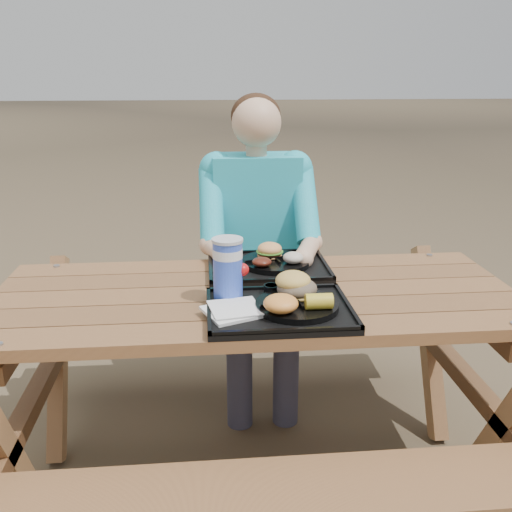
{
  "coord_description": "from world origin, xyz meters",
  "views": [
    {
      "loc": [
        -0.17,
        -1.82,
        1.48
      ],
      "look_at": [
        0.0,
        0.0,
        0.88
      ],
      "focal_mm": 40.0,
      "sensor_mm": 36.0,
      "label": 1
    }
  ],
  "objects": [
    {
      "name": "ground",
      "position": [
        0.0,
        0.0,
        0.0
      ],
      "size": [
        60.0,
        60.0,
        0.0
      ],
      "primitive_type": "plane",
      "color": "#999999",
      "rests_on": "ground"
    },
    {
      "name": "diner",
      "position": [
        0.06,
        0.63,
        0.64
      ],
      "size": [
        0.48,
        0.84,
        1.28
      ],
      "primitive_type": null,
      "color": "#1C94C5",
      "rests_on": "ground"
    },
    {
      "name": "tray_far",
      "position": [
        0.07,
        0.21,
        0.76
      ],
      "size": [
        0.45,
        0.35,
        0.02
      ],
      "primitive_type": "cube",
      "color": "black",
      "rests_on": "picnic_table"
    },
    {
      "name": "potato_salad",
      "position": [
        0.16,
        0.18,
        0.81
      ],
      "size": [
        0.08,
        0.08,
        0.04
      ],
      "primitive_type": "ellipsoid",
      "color": "beige",
      "rests_on": "plate_far"
    },
    {
      "name": "soda_cup",
      "position": [
        -0.1,
        -0.09,
        0.87
      ],
      "size": [
        0.09,
        0.09,
        0.19
      ],
      "primitive_type": "cylinder",
      "color": "blue",
      "rests_on": "tray_near"
    },
    {
      "name": "picnic_table",
      "position": [
        0.0,
        0.0,
        0.38
      ],
      "size": [
        1.8,
        1.49,
        0.75
      ],
      "primitive_type": null,
      "color": "#999999",
      "rests_on": "ground"
    },
    {
      "name": "plate_near",
      "position": [
        0.11,
        -0.2,
        0.78
      ],
      "size": [
        0.26,
        0.26,
        0.02
      ],
      "primitive_type": "cylinder",
      "color": "black",
      "rests_on": "tray_near"
    },
    {
      "name": "mac_cheese",
      "position": [
        0.05,
        -0.27,
        0.82
      ],
      "size": [
        0.11,
        0.11,
        0.05
      ],
      "primitive_type": "ellipsoid",
      "color": "#EE993E",
      "rests_on": "plate_near"
    },
    {
      "name": "cutlery_far",
      "position": [
        -0.11,
        0.22,
        0.77
      ],
      "size": [
        0.05,
        0.14,
        0.01
      ],
      "primitive_type": "cube",
      "rotation": [
        0.0,
        0.0,
        -0.2
      ],
      "color": "black",
      "rests_on": "tray_far"
    },
    {
      "name": "baked_beans",
      "position": [
        0.04,
        0.15,
        0.81
      ],
      "size": [
        0.07,
        0.07,
        0.03
      ],
      "primitive_type": "ellipsoid",
      "color": "#541C10",
      "rests_on": "plate_far"
    },
    {
      "name": "sandwich",
      "position": [
        0.12,
        -0.15,
        0.85
      ],
      "size": [
        0.12,
        0.12,
        0.12
      ],
      "primitive_type": null,
      "color": "gold",
      "rests_on": "plate_near"
    },
    {
      "name": "corn_cob",
      "position": [
        0.17,
        -0.26,
        0.81
      ],
      "size": [
        0.08,
        0.08,
        0.05
      ],
      "primitive_type": null,
      "rotation": [
        0.0,
        0.0,
        -0.01
      ],
      "color": "gold",
      "rests_on": "plate_near"
    },
    {
      "name": "burger",
      "position": [
        0.08,
        0.26,
        0.83
      ],
      "size": [
        0.1,
        0.1,
        0.09
      ],
      "primitive_type": null,
      "color": "#EF9C54",
      "rests_on": "plate_far"
    },
    {
      "name": "plate_far",
      "position": [
        0.1,
        0.22,
        0.78
      ],
      "size": [
        0.26,
        0.26,
        0.02
      ],
      "primitive_type": "cylinder",
      "color": "black",
      "rests_on": "tray_far"
    },
    {
      "name": "tray_near",
      "position": [
        0.05,
        -0.2,
        0.76
      ],
      "size": [
        0.45,
        0.35,
        0.02
      ],
      "primitive_type": "cube",
      "color": "black",
      "rests_on": "picnic_table"
    },
    {
      "name": "napkin_stack",
      "position": [
        -0.09,
        -0.22,
        0.78
      ],
      "size": [
        0.2,
        0.2,
        0.02
      ],
      "primitive_type": "cube",
      "rotation": [
        0.0,
        0.0,
        0.38
      ],
      "color": "silver",
      "rests_on": "tray_near"
    },
    {
      "name": "condiment_bbq",
      "position": [
        0.04,
        -0.07,
        0.79
      ],
      "size": [
        0.05,
        0.05,
        0.03
      ],
      "primitive_type": "cylinder",
      "color": "black",
      "rests_on": "tray_near"
    },
    {
      "name": "condiment_mustard",
      "position": [
        0.12,
        -0.08,
        0.79
      ],
      "size": [
        0.05,
        0.05,
        0.03
      ],
      "primitive_type": "cylinder",
      "color": "yellow",
      "rests_on": "tray_near"
    }
  ]
}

